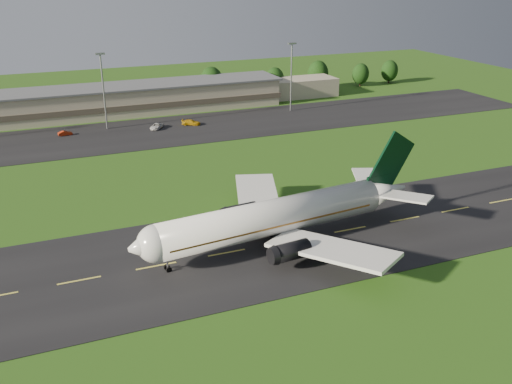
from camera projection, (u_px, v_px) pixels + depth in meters
name	position (u px, v px, depth m)	size (l,w,h in m)	color
ground	(156.00, 266.00, 84.02)	(360.00, 360.00, 0.00)	#2A4C13
taxiway	(156.00, 266.00, 84.00)	(220.00, 30.00, 0.10)	black
apron	(92.00, 139.00, 145.91)	(260.00, 30.00, 0.10)	black
airliner	(277.00, 217.00, 89.24)	(51.22, 41.92, 15.57)	white
terminal	(102.00, 102.00, 167.50)	(145.00, 16.00, 8.40)	tan
light_mast_centre	(103.00, 82.00, 149.85)	(2.40, 1.20, 20.35)	gray
light_mast_east	(291.00, 69.00, 169.19)	(2.40, 1.20, 20.35)	gray
tree_line	(160.00, 87.00, 182.38)	(192.33, 9.18, 10.46)	black
service_vehicle_b	(65.00, 133.00, 148.17)	(1.27, 3.63, 1.20)	maroon
service_vehicle_c	(156.00, 126.00, 154.18)	(2.35, 5.10, 1.42)	silver
service_vehicle_d	(191.00, 122.00, 157.85)	(2.09, 5.13, 1.49)	#C38E0B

